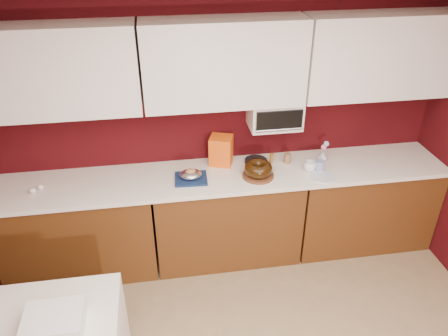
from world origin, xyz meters
TOP-DOWN VIEW (x-y plane):
  - ceiling at (0.00, 0.00)m, footprint 4.00×4.50m
  - wall_back at (0.00, 2.25)m, footprint 4.00×0.02m
  - base_cabinet_left at (-1.33, 1.94)m, footprint 1.31×0.58m
  - base_cabinet_center at (0.00, 1.94)m, footprint 1.31×0.58m
  - base_cabinet_right at (1.33, 1.94)m, footprint 1.31×0.58m
  - countertop at (0.00, 1.94)m, footprint 4.00×0.62m
  - upper_cabinet_left at (-1.33, 2.08)m, footprint 1.31×0.33m
  - upper_cabinet_center at (0.00, 2.08)m, footprint 1.31×0.33m
  - upper_cabinet_right at (1.33, 2.08)m, footprint 1.31×0.33m
  - toaster_oven at (0.45, 2.10)m, footprint 0.45×0.30m
  - toaster_oven_door at (0.45, 1.94)m, footprint 0.40×0.02m
  - toaster_oven_handle at (0.45, 1.93)m, footprint 0.42×0.02m
  - cake_base at (0.26, 1.85)m, footprint 0.30×0.30m
  - bundt_cake at (0.26, 1.85)m, footprint 0.26×0.26m
  - navy_towel at (-0.32, 1.89)m, footprint 0.29×0.25m
  - foil_ham_nest at (-0.32, 1.89)m, footprint 0.24×0.22m
  - roasted_ham at (-0.32, 1.89)m, footprint 0.11×0.11m
  - pandoro_box at (-0.02, 2.13)m, footprint 0.24×0.23m
  - dark_pan at (0.29, 2.08)m, footprint 0.24×0.24m
  - coffee_mug at (0.74, 1.88)m, footprint 0.13×0.13m
  - blue_jar at (0.83, 1.87)m, footprint 0.09×0.09m
  - flower_vase at (0.91, 2.02)m, footprint 0.09×0.09m
  - flower_pink at (0.91, 2.02)m, footprint 0.05×0.05m
  - flower_blue at (0.94, 2.04)m, footprint 0.05×0.05m
  - china_plate at (0.83, 1.75)m, footprint 0.30×0.30m
  - amber_bottle at (0.44, 2.07)m, footprint 0.04×0.04m
  - paper_cup at (0.58, 2.05)m, footprint 0.07×0.07m
  - egg_left at (-1.63, 1.89)m, footprint 0.06×0.05m
  - egg_right at (-1.57, 1.94)m, footprint 0.06×0.06m
  - newspaper_stack at (-1.26, 0.57)m, footprint 0.35×0.29m

SIDE VIEW (x-z plane):
  - base_cabinet_left at x=-1.33m, z-range 0.00..0.86m
  - base_cabinet_center at x=0.00m, z-range 0.00..0.86m
  - base_cabinet_right at x=1.33m, z-range 0.00..0.86m
  - newspaper_stack at x=-1.26m, z-range 0.75..0.87m
  - countertop at x=0.00m, z-range 0.86..0.90m
  - china_plate at x=0.83m, z-range 0.90..0.91m
  - navy_towel at x=-0.32m, z-range 0.90..0.92m
  - cake_base at x=0.26m, z-range 0.90..0.93m
  - dark_pan at x=0.29m, z-range 0.90..0.94m
  - egg_right at x=-1.57m, z-range 0.90..0.94m
  - egg_left at x=-1.63m, z-range 0.90..0.94m
  - paper_cup at x=0.58m, z-range 0.90..0.99m
  - amber_bottle at x=0.44m, z-range 0.90..0.99m
  - blue_jar at x=0.83m, z-range 0.90..1.00m
  - coffee_mug at x=0.74m, z-range 0.90..1.00m
  - flower_vase at x=0.91m, z-range 0.90..1.01m
  - foil_ham_nest at x=-0.32m, z-range 0.92..0.99m
  - roasted_ham at x=-0.32m, z-range 0.95..1.01m
  - bundt_cake at x=0.26m, z-range 0.93..1.03m
  - pandoro_box at x=-0.02m, z-range 0.90..1.17m
  - flower_pink at x=0.91m, z-range 1.02..1.07m
  - flower_blue at x=0.94m, z-range 1.04..1.10m
  - wall_back at x=0.00m, z-range 0.00..2.50m
  - toaster_oven_handle at x=0.45m, z-range 1.29..1.31m
  - toaster_oven at x=0.45m, z-range 1.25..1.50m
  - toaster_oven_door at x=0.45m, z-range 1.28..1.47m
  - upper_cabinet_left at x=-1.33m, z-range 1.50..2.20m
  - upper_cabinet_center at x=0.00m, z-range 1.50..2.20m
  - upper_cabinet_right at x=1.33m, z-range 1.50..2.20m
  - ceiling at x=0.00m, z-range 2.49..2.51m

